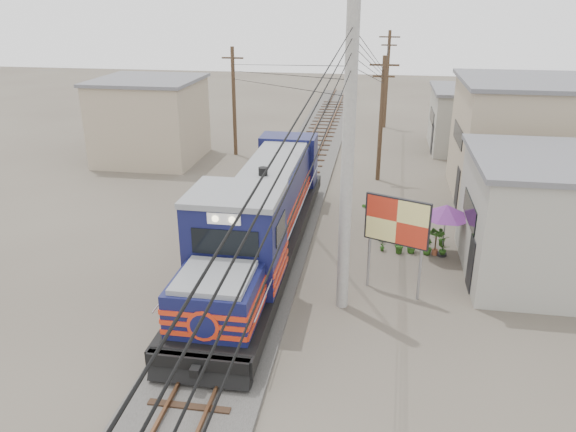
% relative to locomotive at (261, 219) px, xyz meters
% --- Properties ---
extents(ground, '(120.00, 120.00, 0.00)m').
position_rel_locomotive_xyz_m(ground, '(0.00, -2.58, -1.78)').
color(ground, '#473F35').
rests_on(ground, ground).
extents(ballast, '(3.60, 70.00, 0.16)m').
position_rel_locomotive_xyz_m(ballast, '(0.00, 7.42, -1.70)').
color(ballast, '#595651').
rests_on(ballast, ground).
extents(track, '(1.15, 70.00, 0.12)m').
position_rel_locomotive_xyz_m(track, '(0.00, 7.42, -1.52)').
color(track, '#51331E').
rests_on(track, ground).
extents(locomotive, '(3.04, 16.53, 4.10)m').
position_rel_locomotive_xyz_m(locomotive, '(0.00, 0.00, 0.00)').
color(locomotive, black).
rests_on(locomotive, ground).
extents(utility_pole_main, '(0.40, 0.40, 10.00)m').
position_rel_locomotive_xyz_m(utility_pole_main, '(3.50, -3.08, 3.22)').
color(utility_pole_main, '#9E9B93').
rests_on(utility_pole_main, ground).
extents(wooden_pole_mid, '(1.60, 0.24, 7.00)m').
position_rel_locomotive_xyz_m(wooden_pole_mid, '(4.50, 11.42, 1.90)').
color(wooden_pole_mid, '#4C3826').
rests_on(wooden_pole_mid, ground).
extents(wooden_pole_far, '(1.60, 0.24, 7.50)m').
position_rel_locomotive_xyz_m(wooden_pole_far, '(4.80, 25.42, 2.15)').
color(wooden_pole_far, '#4C3826').
rests_on(wooden_pole_far, ground).
extents(wooden_pole_left, '(1.60, 0.24, 7.00)m').
position_rel_locomotive_xyz_m(wooden_pole_left, '(-5.00, 15.42, 1.90)').
color(wooden_pole_left, '#4C3826').
rests_on(wooden_pole_left, ground).
extents(power_lines, '(9.65, 19.00, 3.30)m').
position_rel_locomotive_xyz_m(power_lines, '(-0.14, 5.92, 5.79)').
color(power_lines, black).
rests_on(power_lines, ground).
extents(shophouse_front, '(7.35, 6.30, 4.70)m').
position_rel_locomotive_xyz_m(shophouse_front, '(11.50, 0.42, 0.58)').
color(shophouse_front, gray).
rests_on(shophouse_front, ground).
extents(shophouse_mid, '(8.40, 7.35, 6.20)m').
position_rel_locomotive_xyz_m(shophouse_mid, '(12.50, 9.42, 1.33)').
color(shophouse_mid, tan).
rests_on(shophouse_mid, ground).
extents(shophouse_back, '(6.30, 6.30, 4.20)m').
position_rel_locomotive_xyz_m(shophouse_back, '(11.00, 19.42, 0.33)').
color(shophouse_back, gray).
rests_on(shophouse_back, ground).
extents(shophouse_left, '(6.30, 6.30, 5.20)m').
position_rel_locomotive_xyz_m(shophouse_left, '(-10.00, 13.42, 0.83)').
color(shophouse_left, tan).
rests_on(shophouse_left, ground).
extents(billboard, '(2.22, 1.01, 3.63)m').
position_rel_locomotive_xyz_m(billboard, '(5.22, -1.85, 0.91)').
color(billboard, '#99999E').
rests_on(billboard, ground).
extents(market_umbrella, '(2.61, 2.61, 2.25)m').
position_rel_locomotive_xyz_m(market_umbrella, '(7.28, 1.57, 0.20)').
color(market_umbrella, black).
rests_on(market_umbrella, ground).
extents(vendor, '(0.73, 0.69, 1.67)m').
position_rel_locomotive_xyz_m(vendor, '(5.89, 3.06, -0.94)').
color(vendor, black).
rests_on(vendor, ground).
extents(plant_nursery, '(3.16, 2.01, 0.97)m').
position_rel_locomotive_xyz_m(plant_nursery, '(5.83, 2.30, -1.37)').
color(plant_nursery, '#265217').
rests_on(plant_nursery, ground).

